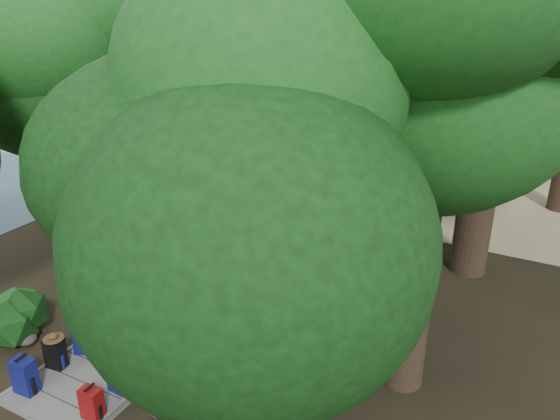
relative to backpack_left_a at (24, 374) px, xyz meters
The scene contains 50 objects.
ground 4.69m from the backpack_left_a, 81.70° to the left, with size 120.00×120.00×0.00m, color #2C2416.
sand_beach 20.63m from the backpack_left_a, 88.13° to the left, with size 40.00×22.00×0.02m, color tan.
water_bay 43.11m from the backpack_left_a, 136.61° to the left, with size 50.00×60.00×0.02m, color #2C4C5A.
distant_hill 65.69m from the backpack_left_a, 126.78° to the left, with size 32.00×16.00×12.00m, color black.
boardwalk 5.67m from the backpack_left_a, 83.17° to the left, with size 2.00×12.00×0.12m, color slate.
backpack_left_a is the anchor object (origin of this frame).
backpack_left_b 0.72m from the backpack_left_a, 96.84° to the left, with size 0.35×0.25×0.64m, color black, non-canonical shape.
backpack_left_c 1.33m from the backpack_left_a, 87.25° to the left, with size 0.45×0.32×0.83m, color navy, non-canonical shape.
backpack_left_d 2.70m from the backpack_left_a, 91.85° to the left, with size 0.35×0.25×0.54m, color navy, non-canonical shape.
backpack_right_a 1.46m from the backpack_left_a, ahead, with size 0.34×0.24×0.60m, color maroon, non-canonical shape.
backpack_right_b 1.62m from the backpack_left_a, 29.69° to the left, with size 0.41×0.29×0.74m, color navy, non-canonical shape.
backpack_right_c 1.88m from the backpack_left_a, 39.75° to the left, with size 0.38×0.27×0.65m, color navy, non-canonical shape.
backpack_right_d 2.33m from the backpack_left_a, 53.97° to the left, with size 0.34×0.25×0.52m, color #383819, non-canonical shape.
duffel_right_khaki 2.86m from the backpack_left_a, 61.78° to the left, with size 0.36×0.53×0.36m, color brown, non-canonical shape.
duffel_right_black 3.23m from the backpack_left_a, 66.01° to the left, with size 0.47×0.74×0.47m, color black, non-canonical shape.
suitcase_on_boardwalk 2.10m from the backpack_left_a, 93.23° to the left, with size 0.39×0.22×0.61m, color black, non-canonical shape.
lone_suitcase_on_sand 12.45m from the backpack_left_a, 85.88° to the left, with size 0.40×0.23×0.63m, color black, non-canonical shape.
hat_brown 0.77m from the backpack_left_a, 92.15° to the left, with size 0.37×0.37×0.11m, color #51351E, non-canonical shape.
hat_white 1.42m from the backpack_left_a, 85.24° to the left, with size 0.38×0.38×0.13m, color silver, non-canonical shape.
kayak 14.43m from the backpack_left_a, 101.26° to the left, with size 0.76×3.49×0.35m, color red.
sun_lounger 15.49m from the backpack_left_a, 76.78° to the left, with size 0.67×2.07×0.67m, color silver, non-canonical shape.
tree_right_a 4.90m from the backpack_left_a, 15.86° to the left, with size 4.38×4.38×7.30m, color black, non-canonical shape.
tree_right_b 8.07m from the backpack_left_a, 32.22° to the left, with size 5.80×5.80×10.36m, color black, non-canonical shape.
tree_right_c 8.35m from the backpack_left_a, 52.77° to the left, with size 5.37×5.37×9.30m, color black, non-canonical shape.
tree_right_d 11.62m from the backpack_left_a, 55.13° to the left, with size 6.76×6.76×12.40m, color black, non-canonical shape.
tree_right_e 13.59m from the backpack_left_a, 66.56° to the left, with size 4.48×4.48×8.07m, color black, non-canonical shape.
tree_left_b 7.08m from the backpack_left_a, 132.64° to the left, with size 4.41×4.41×7.94m, color black, non-canonical shape.
tree_left_c 8.49m from the backpack_left_a, 116.45° to the left, with size 4.45×4.45×7.74m, color black, non-canonical shape.
tree_back_a 20.32m from the backpack_left_a, 91.58° to the left, with size 5.68×5.68×9.84m, color black, non-canonical shape.
tree_back_b 21.56m from the backpack_left_a, 83.14° to the left, with size 5.80×5.80×10.35m, color black, non-canonical shape.
tree_back_c 21.93m from the backpack_left_a, 74.83° to the left, with size 4.98×4.98×8.96m, color black, non-canonical shape.
tree_back_d 20.16m from the backpack_left_a, 103.25° to the left, with size 4.53×4.53×7.56m, color black, non-canonical shape.
palm_right_a 10.96m from the backpack_left_a, 70.88° to the left, with size 3.93×3.93×6.69m, color #144513, non-canonical shape.
palm_right_b 17.45m from the backpack_left_a, 69.84° to the left, with size 4.60×4.60×8.89m, color #144513, non-canonical shape.
palm_right_c 17.54m from the backpack_left_a, 80.32° to the left, with size 4.31×4.31×6.85m, color #144513, non-canonical shape.
palm_left_a 12.08m from the backpack_left_a, 108.88° to the left, with size 3.92×3.92×6.23m, color #144513, non-canonical shape.
rock_left_a 1.70m from the backpack_left_a, 142.58° to the left, with size 0.43×0.39×0.24m, color #4C473F, non-canonical shape.
rock_left_b 3.08m from the backpack_left_a, 121.50° to the left, with size 0.32×0.28×0.17m, color #4C473F, non-canonical shape.
rock_left_c 5.50m from the backpack_left_a, 96.12° to the left, with size 0.59×0.53×0.32m, color #4C473F, non-canonical shape.
rock_left_d 7.44m from the backpack_left_a, 101.84° to the left, with size 0.28×0.25×0.15m, color #4C473F, non-canonical shape.
rock_right_a 2.46m from the backpack_left_a, 18.06° to the left, with size 0.45×0.41×0.25m, color #4C473F, non-canonical shape.
rock_right_b 4.51m from the backpack_left_a, 50.93° to the left, with size 0.50×0.45×0.27m, color #4C473F, non-canonical shape.
rock_right_c 6.87m from the backpack_left_a, 67.87° to the left, with size 0.29×0.26×0.16m, color #4C473F, non-canonical shape.
rock_right_d 9.46m from the backpack_left_a, 68.33° to the left, with size 0.56×0.51×0.31m, color #4C473F, non-canonical shape.
shrub_left_a 2.00m from the backpack_left_a, 145.16° to the left, with size 1.12×1.12×1.00m, color #164A19, non-canonical shape.
shrub_left_b 5.51m from the backpack_left_a, 100.34° to the left, with size 0.87×0.87×0.78m, color #164A19, non-canonical shape.
shrub_left_c 8.95m from the backpack_left_a, 104.74° to the left, with size 1.23×1.23×1.11m, color #164A19, non-canonical shape.
shrub_right_a 3.51m from the backpack_left_a, 29.23° to the left, with size 0.86×0.86×0.77m, color #164A19, non-canonical shape.
shrub_right_b 7.16m from the backpack_left_a, 63.11° to the left, with size 1.30×1.30×1.17m, color #164A19, non-canonical shape.
shrub_right_c 10.93m from the backpack_left_a, 74.21° to the left, with size 0.85×0.85×0.76m, color #164A19, non-canonical shape.
Camera 1 is at (6.73, -9.15, 6.59)m, focal length 35.00 mm.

